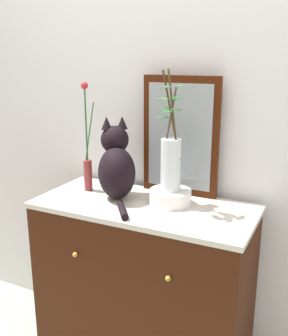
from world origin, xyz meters
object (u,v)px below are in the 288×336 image
sideboard (144,289)px  mirror_leaning (180,137)px  bowl_porcelain (170,197)px  vase_slim_green (88,161)px  cat_sitting (116,166)px  vase_glass_clear (171,160)px

sideboard → mirror_leaning: (0.09, 0.22, 0.76)m
mirror_leaning → bowl_porcelain: size_ratio=2.94×
vase_slim_green → bowl_porcelain: (0.47, 0.00, -0.12)m
mirror_leaning → bowl_porcelain: mirror_leaning is taller
vase_slim_green → cat_sitting: bearing=-7.8°
sideboard → vase_slim_green: size_ratio=1.88×
bowl_porcelain → cat_sitting: bearing=-174.3°
sideboard → bowl_porcelain: (0.11, 0.06, 0.50)m
mirror_leaning → cat_sitting: size_ratio=1.47×
bowl_porcelain → vase_glass_clear: vase_glass_clear is taller
cat_sitting → bowl_porcelain: 0.31m
mirror_leaning → vase_glass_clear: 0.18m
cat_sitting → bowl_porcelain: size_ratio=2.00×
mirror_leaning → bowl_porcelain: bearing=-83.6°
sideboard → vase_glass_clear: size_ratio=1.88×
mirror_leaning → cat_sitting: bearing=-144.0°
vase_slim_green → sideboard: bearing=-9.3°
vase_slim_green → vase_glass_clear: 0.47m
sideboard → cat_sitting: bearing=169.1°
cat_sitting → vase_glass_clear: vase_glass_clear is taller
cat_sitting → vase_slim_green: 0.19m
sideboard → mirror_leaning: 0.80m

